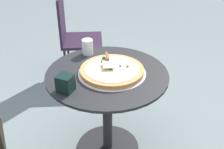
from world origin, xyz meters
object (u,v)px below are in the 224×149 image
patio_table (107,99)px  pizza_on_tray (112,71)px  pizza_server (108,60)px  patio_chair_far (74,33)px  napkin_dispenser (65,83)px  drinking_cup (88,47)px

patio_table → pizza_on_tray: size_ratio=1.82×
pizza_on_tray → pizza_server: size_ratio=2.11×
pizza_on_tray → pizza_server: 0.09m
patio_table → patio_chair_far: patio_chair_far is taller
patio_table → napkin_dispenser: size_ratio=7.78×
patio_table → pizza_server: pizza_server is taller
patio_table → pizza_on_tray: (0.03, -0.02, 0.23)m
napkin_dispenser → pizza_on_tray: bearing=60.4°
drinking_cup → pizza_server: bearing=-78.3°
drinking_cup → napkin_dispenser: size_ratio=1.08×
pizza_on_tray → napkin_dispenser: bearing=-166.7°
pizza_server → pizza_on_tray: bearing=-91.7°
pizza_on_tray → pizza_server: (0.00, 0.07, 0.04)m
patio_table → pizza_server: bearing=61.8°
drinking_cup → patio_chair_far: patio_chair_far is taller
drinking_cup → patio_chair_far: 0.89m
drinking_cup → patio_chair_far: bearing=81.1°
napkin_dispenser → patio_table: bearing=64.5°
patio_table → patio_chair_far: bearing=84.6°
pizza_on_tray → patio_chair_far: (0.08, 1.19, -0.20)m
pizza_on_tray → napkin_dispenser: (-0.34, -0.08, 0.03)m
pizza_on_tray → patio_chair_far: bearing=86.1°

